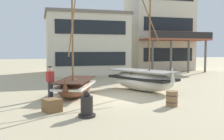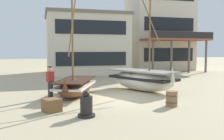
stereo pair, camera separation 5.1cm
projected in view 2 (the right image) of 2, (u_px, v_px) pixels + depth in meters
The scene contains 9 objects.
ground_plane at pixel (117, 98), 13.37m from camera, with size 120.00×120.00×0.00m, color tan.
fishing_boat_near_left at pixel (142, 79), 15.62m from camera, with size 3.52×4.88×6.05m.
fishing_boat_centre_large at pixel (75, 86), 13.88m from camera, with size 2.92×4.19×5.46m.
fisherman_by_hull at pixel (50, 83), 13.13m from camera, with size 0.42×0.38×1.68m.
capstan_winch at pixel (86, 106), 9.57m from camera, with size 0.67×0.67×1.00m.
wooden_barrel at pixel (172, 99), 11.34m from camera, with size 0.56×0.56×0.70m.
cargo_crate at pixel (52, 105), 10.37m from camera, with size 0.64×0.64×0.54m, color brown.
harbor_building_main at pixel (86, 44), 27.24m from camera, with size 8.46×6.75×6.33m.
harbor_building_annex at pixel (159, 26), 32.07m from camera, with size 7.86×8.45×10.97m.
Camera 2 is at (-3.83, -12.64, 2.55)m, focal length 40.54 mm.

